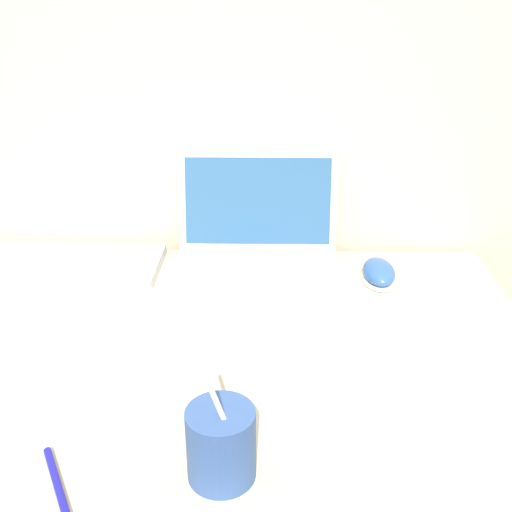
% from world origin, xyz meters
% --- Properties ---
extents(laptop, '(0.31, 0.26, 0.21)m').
position_xyz_m(laptop, '(0.06, 0.61, 0.80)').
color(laptop, silver).
rests_on(laptop, desk).
extents(drink_cup, '(0.08, 0.08, 0.17)m').
position_xyz_m(drink_cup, '(0.03, 0.08, 0.80)').
color(drink_cup, '#33518C').
rests_on(drink_cup, desk).
extents(computer_mouse, '(0.06, 0.11, 0.04)m').
position_xyz_m(computer_mouse, '(0.29, 0.57, 0.77)').
color(computer_mouse, white).
rests_on(computer_mouse, desk).
extents(external_keyboard, '(0.38, 0.18, 0.02)m').
position_xyz_m(external_keyboard, '(-0.32, 0.61, 0.76)').
color(external_keyboard, silver).
rests_on(external_keyboard, desk).
extents(pen, '(0.08, 0.14, 0.01)m').
position_xyz_m(pen, '(-0.14, 0.04, 0.76)').
color(pen, '#191999').
rests_on(pen, desk).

